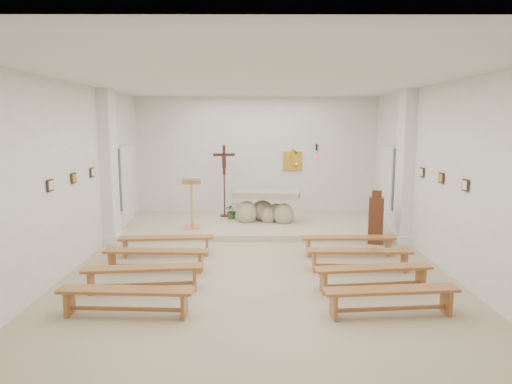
{
  "coord_description": "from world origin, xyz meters",
  "views": [
    {
      "loc": [
        -0.06,
        -8.33,
        2.75
      ],
      "look_at": [
        -0.03,
        1.6,
        1.24
      ],
      "focal_mm": 32.0,
      "sensor_mm": 36.0,
      "label": 1
    }
  ],
  "objects_px": {
    "bench_right_front": "(348,241)",
    "bench_left_second": "(156,255)",
    "bench_right_second": "(359,255)",
    "crucifix_stand": "(224,175)",
    "bench_left_third": "(143,273)",
    "bench_left_fourth": "(126,296)",
    "bench_right_third": "(373,273)",
    "altar": "(266,209)",
    "donation_pedestal": "(376,220)",
    "bench_left_front": "(166,241)",
    "lectern": "(192,203)",
    "bench_right_fourth": "(391,295)"
  },
  "relations": [
    {
      "from": "crucifix_stand",
      "to": "bench_left_third",
      "type": "distance_m",
      "value": 5.54
    },
    {
      "from": "altar",
      "to": "lectern",
      "type": "xyz_separation_m",
      "value": [
        -1.86,
        -0.78,
        0.3
      ]
    },
    {
      "from": "crucifix_stand",
      "to": "bench_right_second",
      "type": "bearing_deg",
      "value": -61.93
    },
    {
      "from": "altar",
      "to": "bench_left_fourth",
      "type": "xyz_separation_m",
      "value": [
        -2.14,
        -5.67,
        -0.19
      ]
    },
    {
      "from": "altar",
      "to": "donation_pedestal",
      "type": "xyz_separation_m",
      "value": [
        2.49,
        -1.66,
        0.05
      ]
    },
    {
      "from": "lectern",
      "to": "bench_left_fourth",
      "type": "height_order",
      "value": "lectern"
    },
    {
      "from": "bench_right_front",
      "to": "bench_left_third",
      "type": "bearing_deg",
      "value": -153.31
    },
    {
      "from": "bench_left_front",
      "to": "bench_right_third",
      "type": "relative_size",
      "value": 1.0
    },
    {
      "from": "lectern",
      "to": "bench_left_second",
      "type": "relative_size",
      "value": 0.67
    },
    {
      "from": "bench_right_third",
      "to": "bench_right_front",
      "type": "bearing_deg",
      "value": 82.93
    },
    {
      "from": "bench_right_third",
      "to": "bench_left_fourth",
      "type": "xyz_separation_m",
      "value": [
        -3.79,
        -1.0,
        0.0
      ]
    },
    {
      "from": "bench_left_second",
      "to": "bench_right_second",
      "type": "xyz_separation_m",
      "value": [
        3.79,
        0.0,
        0.0
      ]
    },
    {
      "from": "donation_pedestal",
      "to": "bench_right_third",
      "type": "height_order",
      "value": "donation_pedestal"
    },
    {
      "from": "bench_right_third",
      "to": "crucifix_stand",
      "type": "bearing_deg",
      "value": 110.51
    },
    {
      "from": "bench_left_third",
      "to": "bench_left_second",
      "type": "bearing_deg",
      "value": 84.01
    },
    {
      "from": "bench_right_front",
      "to": "bench_left_second",
      "type": "height_order",
      "value": "same"
    },
    {
      "from": "bench_right_third",
      "to": "donation_pedestal",
      "type": "bearing_deg",
      "value": 67.48
    },
    {
      "from": "bench_left_second",
      "to": "altar",
      "type": "bearing_deg",
      "value": 62.09
    },
    {
      "from": "lectern",
      "to": "bench_left_fourth",
      "type": "relative_size",
      "value": 0.66
    },
    {
      "from": "donation_pedestal",
      "to": "bench_right_fourth",
      "type": "bearing_deg",
      "value": -86.62
    },
    {
      "from": "altar",
      "to": "crucifix_stand",
      "type": "height_order",
      "value": "crucifix_stand"
    },
    {
      "from": "bench_right_front",
      "to": "bench_right_third",
      "type": "xyz_separation_m",
      "value": [
        0.0,
        -2.0,
        0.0
      ]
    },
    {
      "from": "lectern",
      "to": "bench_left_fourth",
      "type": "bearing_deg",
      "value": -98.95
    },
    {
      "from": "lectern",
      "to": "bench_right_second",
      "type": "height_order",
      "value": "lectern"
    },
    {
      "from": "bench_right_second",
      "to": "bench_right_front",
      "type": "bearing_deg",
      "value": 91.42
    },
    {
      "from": "lectern",
      "to": "bench_left_second",
      "type": "height_order",
      "value": "lectern"
    },
    {
      "from": "bench_left_fourth",
      "to": "bench_left_second",
      "type": "bearing_deg",
      "value": 93.16
    },
    {
      "from": "bench_left_third",
      "to": "donation_pedestal",
      "type": "bearing_deg",
      "value": 27.11
    },
    {
      "from": "crucifix_stand",
      "to": "bench_left_fourth",
      "type": "height_order",
      "value": "crucifix_stand"
    },
    {
      "from": "bench_right_front",
      "to": "bench_right_fourth",
      "type": "xyz_separation_m",
      "value": [
        0.0,
        -3.0,
        0.0
      ]
    },
    {
      "from": "altar",
      "to": "lectern",
      "type": "height_order",
      "value": "lectern"
    },
    {
      "from": "bench_right_front",
      "to": "bench_right_second",
      "type": "height_order",
      "value": "same"
    },
    {
      "from": "altar",
      "to": "bench_left_second",
      "type": "distance_m",
      "value": 4.25
    },
    {
      "from": "bench_left_front",
      "to": "donation_pedestal",
      "type": "bearing_deg",
      "value": 7.54
    },
    {
      "from": "altar",
      "to": "bench_right_front",
      "type": "xyz_separation_m",
      "value": [
        1.65,
        -2.67,
        -0.19
      ]
    },
    {
      "from": "bench_left_front",
      "to": "bench_right_third",
      "type": "height_order",
      "value": "same"
    },
    {
      "from": "altar",
      "to": "bench_left_front",
      "type": "bearing_deg",
      "value": -118.57
    },
    {
      "from": "bench_left_front",
      "to": "bench_right_third",
      "type": "distance_m",
      "value": 4.29
    },
    {
      "from": "bench_left_second",
      "to": "bench_left_fourth",
      "type": "xyz_separation_m",
      "value": [
        0.0,
        -2.0,
        0.0
      ]
    },
    {
      "from": "altar",
      "to": "bench_right_front",
      "type": "bearing_deg",
      "value": -48.1
    },
    {
      "from": "donation_pedestal",
      "to": "bench_right_third",
      "type": "relative_size",
      "value": 0.63
    },
    {
      "from": "bench_right_fourth",
      "to": "bench_left_front",
      "type": "bearing_deg",
      "value": 136.36
    },
    {
      "from": "altar",
      "to": "bench_left_third",
      "type": "xyz_separation_m",
      "value": [
        -2.14,
        -4.67,
        -0.19
      ]
    },
    {
      "from": "bench_right_front",
      "to": "bench_right_third",
      "type": "distance_m",
      "value": 2.0
    },
    {
      "from": "bench_right_second",
      "to": "bench_right_third",
      "type": "distance_m",
      "value": 1.0
    },
    {
      "from": "altar",
      "to": "crucifix_stand",
      "type": "xyz_separation_m",
      "value": [
        -1.14,
        0.69,
        0.81
      ]
    },
    {
      "from": "bench_left_front",
      "to": "bench_left_fourth",
      "type": "bearing_deg",
      "value": -94.81
    },
    {
      "from": "bench_left_front",
      "to": "bench_left_fourth",
      "type": "distance_m",
      "value": 3.0
    },
    {
      "from": "lectern",
      "to": "bench_right_fourth",
      "type": "distance_m",
      "value": 6.04
    },
    {
      "from": "bench_right_second",
      "to": "bench_left_third",
      "type": "bearing_deg",
      "value": -163.78
    }
  ]
}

